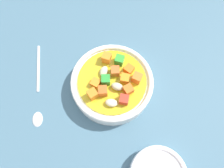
% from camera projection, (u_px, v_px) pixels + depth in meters
% --- Properties ---
extents(ground_plane, '(1.40, 1.40, 0.02)m').
position_uv_depth(ground_plane, '(112.00, 89.00, 0.47)').
color(ground_plane, '#42667A').
extents(soup_bowl_main, '(0.17, 0.17, 0.06)m').
position_uv_depth(soup_bowl_main, '(112.00, 83.00, 0.44)').
color(soup_bowl_main, white).
rests_on(soup_bowl_main, ground_plane).
extents(spoon, '(0.18, 0.10, 0.01)m').
position_uv_depth(spoon, '(37.00, 97.00, 0.45)').
color(spoon, silver).
rests_on(spoon, ground_plane).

